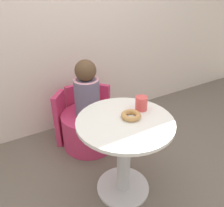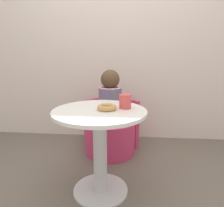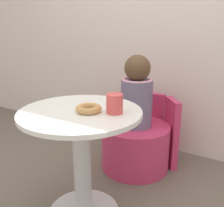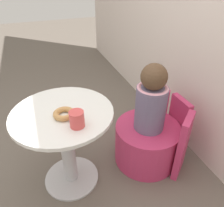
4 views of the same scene
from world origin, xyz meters
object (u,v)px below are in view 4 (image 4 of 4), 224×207
(round_table, at_px, (66,136))
(tub_chair, at_px, (146,143))
(donut, at_px, (64,114))
(child_figure, at_px, (151,100))
(cup, at_px, (77,119))

(round_table, height_order, tub_chair, round_table)
(tub_chair, bearing_deg, donut, -86.53)
(round_table, distance_m, child_figure, 0.68)
(donut, relative_size, cup, 1.35)
(tub_chair, distance_m, child_figure, 0.44)
(round_table, relative_size, donut, 4.88)
(round_table, relative_size, child_figure, 1.24)
(child_figure, bearing_deg, round_table, -91.04)
(round_table, relative_size, cup, 6.60)
(tub_chair, bearing_deg, cup, -74.27)
(donut, bearing_deg, round_table, -172.76)
(round_table, bearing_deg, cup, 19.07)
(child_figure, relative_size, cup, 5.32)
(tub_chair, relative_size, donut, 3.85)
(round_table, distance_m, cup, 0.32)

